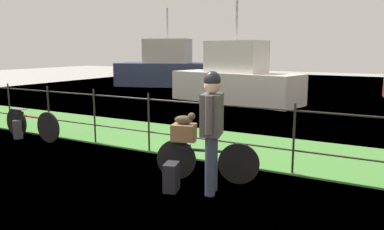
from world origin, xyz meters
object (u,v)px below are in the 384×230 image
object	(u,v)px
wooden_crate	(184,132)
backpack_on_paving	(171,177)
bicycle_main	(206,160)
bicycle_parked	(31,124)
cyclist_person	(212,122)
terrier_dog	(185,119)
moored_boat_mid	(235,80)
moored_boat_far	(168,69)
mooring_bollard	(18,130)

from	to	relation	value
wooden_crate	backpack_on_paving	xyz separation A→B (m)	(0.09, -0.50, -0.54)
bicycle_main	wooden_crate	bearing A→B (deg)	-163.75
bicycle_parked	cyclist_person	bearing A→B (deg)	-10.56
bicycle_main	terrier_dog	world-z (taller)	terrier_dog
cyclist_person	backpack_on_paving	world-z (taller)	cyclist_person
wooden_crate	terrier_dog	xyz separation A→B (m)	(0.02, 0.01, 0.20)
cyclist_person	moored_boat_mid	world-z (taller)	moored_boat_mid
terrier_dog	moored_boat_far	world-z (taller)	moored_boat_far
bicycle_parked	moored_boat_far	bearing A→B (deg)	109.37
wooden_crate	bicycle_parked	bearing A→B (deg)	171.76
wooden_crate	terrier_dog	distance (m)	0.20
wooden_crate	moored_boat_mid	xyz separation A→B (m)	(-2.75, 8.43, 0.10)
bicycle_parked	moored_boat_far	xyz separation A→B (m)	(-4.22, 12.01, 0.57)
moored_boat_mid	bicycle_parked	bearing A→B (deg)	-100.90
wooden_crate	backpack_on_paving	bearing A→B (deg)	-79.59
cyclist_person	moored_boat_far	xyz separation A→B (m)	(-9.09, 12.91, -0.09)
moored_boat_mid	moored_boat_far	size ratio (longest dim) A/B	0.91
mooring_bollard	moored_boat_far	distance (m)	12.74
bicycle_parked	bicycle_main	bearing A→B (deg)	-6.51
bicycle_main	backpack_on_paving	distance (m)	0.65
backpack_on_paving	wooden_crate	bearing A→B (deg)	-6.56
wooden_crate	moored_boat_mid	bearing A→B (deg)	108.08
wooden_crate	cyclist_person	bearing A→B (deg)	-25.44
wooden_crate	terrier_dog	size ratio (longest dim) A/B	1.05
wooden_crate	moored_boat_far	world-z (taller)	moored_boat_far
wooden_crate	cyclist_person	distance (m)	0.73
terrier_dog	cyclist_person	bearing A→B (deg)	-26.88
backpack_on_paving	bicycle_parked	world-z (taller)	bicycle_parked
cyclist_person	moored_boat_mid	bearing A→B (deg)	111.09
cyclist_person	mooring_bollard	distance (m)	5.32
wooden_crate	bicycle_parked	world-z (taller)	wooden_crate
bicycle_main	terrier_dog	size ratio (longest dim) A/B	4.66
backpack_on_paving	terrier_dog	bearing A→B (deg)	-9.34
moored_boat_mid	wooden_crate	bearing A→B (deg)	-71.92
bicycle_parked	moored_boat_mid	world-z (taller)	moored_boat_mid
bicycle_main	mooring_bollard	size ratio (longest dim) A/B	3.69
cyclist_person	moored_boat_far	distance (m)	15.79
cyclist_person	backpack_on_paving	distance (m)	0.98
wooden_crate	backpack_on_paving	size ratio (longest dim) A/B	0.85
bicycle_main	moored_boat_far	xyz separation A→B (m)	(-8.80, 12.53, 0.59)
moored_boat_far	terrier_dog	bearing A→B (deg)	-56.04
terrier_dog	mooring_bollard	size ratio (longest dim) A/B	0.79
bicycle_main	cyclist_person	xyz separation A→B (m)	(0.29, -0.38, 0.68)
moored_boat_far	moored_boat_mid	bearing A→B (deg)	-36.25
moored_boat_far	backpack_on_paving	bearing A→B (deg)	-56.86
backpack_on_paving	moored_boat_mid	distance (m)	9.39
backpack_on_paving	moored_boat_far	xyz separation A→B (m)	(-8.57, 13.12, 0.72)
wooden_crate	bicycle_parked	distance (m)	4.32
terrier_dog	cyclist_person	world-z (taller)	cyclist_person
mooring_bollard	moored_boat_mid	size ratio (longest dim) A/B	0.08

